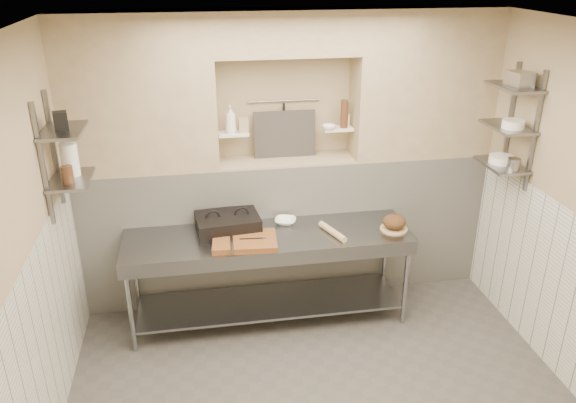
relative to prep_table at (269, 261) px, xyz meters
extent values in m
cube|color=silver|center=(0.26, -1.18, 2.21)|extent=(4.00, 3.90, 0.10)
cube|color=tan|center=(-1.79, -1.18, 0.76)|extent=(0.10, 3.90, 2.80)
cube|color=tan|center=(0.26, 0.82, 0.76)|extent=(4.00, 0.10, 2.80)
cube|color=silver|center=(0.26, 0.57, 0.06)|extent=(4.00, 0.40, 1.40)
cube|color=tan|center=(0.26, 0.57, 0.77)|extent=(1.30, 0.40, 0.02)
cube|color=tan|center=(-1.06, 0.57, 1.46)|extent=(1.35, 0.40, 1.40)
cube|color=tan|center=(1.59, 0.57, 1.46)|extent=(1.35, 0.40, 1.40)
cube|color=tan|center=(0.26, 0.57, 1.96)|extent=(1.30, 0.40, 0.40)
cube|color=silver|center=(-1.73, -1.18, 0.06)|extent=(0.02, 3.90, 1.40)
cube|color=silver|center=(2.25, -1.18, 0.06)|extent=(0.02, 3.90, 1.40)
cube|color=white|center=(-0.24, 0.57, 1.06)|extent=(0.28, 0.16, 0.02)
cube|color=white|center=(0.76, 0.57, 1.06)|extent=(0.28, 0.16, 0.02)
cylinder|color=gray|center=(0.26, 0.74, 1.31)|extent=(0.70, 0.02, 0.02)
cylinder|color=black|center=(0.26, 0.72, 1.14)|extent=(0.02, 0.02, 0.30)
cube|color=#383330|center=(0.26, 0.67, 1.00)|extent=(0.60, 0.08, 0.45)
cube|color=slate|center=(-1.71, 0.07, 1.16)|extent=(0.03, 0.03, 0.95)
cube|color=slate|center=(-1.71, -0.33, 1.16)|extent=(0.03, 0.03, 0.95)
cube|color=slate|center=(-1.58, -0.13, 0.96)|extent=(0.30, 0.50, 0.02)
cube|color=slate|center=(-1.58, -0.13, 1.36)|extent=(0.30, 0.50, 0.03)
cube|color=slate|center=(2.24, 0.07, 1.21)|extent=(0.03, 0.03, 1.05)
cube|color=slate|center=(2.24, -0.33, 1.21)|extent=(0.03, 0.03, 1.05)
cube|color=slate|center=(2.10, -0.13, 0.86)|extent=(0.30, 0.50, 0.02)
cube|color=slate|center=(2.10, -0.13, 1.21)|extent=(0.30, 0.50, 0.02)
cube|color=slate|center=(2.10, -0.13, 1.56)|extent=(0.30, 0.50, 0.03)
cube|color=gray|center=(0.00, 0.02, 0.24)|extent=(2.60, 0.70, 0.04)
cube|color=gray|center=(0.00, 0.02, -0.46)|extent=(2.45, 0.60, 0.03)
cube|color=gray|center=(0.00, -0.31, 0.18)|extent=(2.60, 0.02, 0.12)
cylinder|color=gray|center=(-1.24, -0.27, -0.21)|extent=(0.04, 0.04, 0.86)
cylinder|color=gray|center=(-1.24, 0.31, -0.21)|extent=(0.04, 0.04, 0.86)
cylinder|color=gray|center=(1.24, -0.27, -0.21)|extent=(0.04, 0.04, 0.86)
cylinder|color=gray|center=(1.24, 0.31, -0.21)|extent=(0.04, 0.04, 0.86)
cube|color=black|center=(-0.35, 0.16, 0.31)|extent=(0.60, 0.46, 0.10)
cube|color=black|center=(-0.35, 0.16, 0.39)|extent=(0.60, 0.46, 0.05)
cube|color=brown|center=(-0.23, -0.12, 0.28)|extent=(0.59, 0.43, 0.05)
cube|color=gray|center=(-0.15, -0.13, 0.31)|extent=(0.23, 0.05, 0.01)
cylinder|color=gray|center=(-0.34, -0.21, 0.32)|extent=(0.04, 0.28, 0.03)
imported|color=white|center=(0.19, 0.22, 0.28)|extent=(0.25, 0.25, 0.05)
cylinder|color=tan|center=(0.58, -0.07, 0.29)|extent=(0.19, 0.37, 0.06)
cylinder|color=tan|center=(1.16, -0.07, 0.26)|extent=(0.25, 0.25, 0.01)
ellipsoid|color=#4C2D19|center=(1.16, -0.07, 0.34)|extent=(0.21, 0.21, 0.13)
imported|color=white|center=(-0.26, 0.55, 1.20)|extent=(0.11, 0.11, 0.26)
cube|color=tan|center=(-0.14, 0.56, 1.14)|extent=(0.09, 0.09, 0.13)
imported|color=white|center=(0.66, 0.52, 1.09)|extent=(0.15, 0.15, 0.04)
cylinder|color=#4A2A18|center=(0.82, 0.55, 1.19)|extent=(0.06, 0.06, 0.24)
cylinder|color=#4A2A18|center=(0.81, 0.55, 1.20)|extent=(0.07, 0.07, 0.27)
cylinder|color=white|center=(0.84, 0.58, 1.13)|extent=(0.07, 0.07, 0.12)
cylinder|color=white|center=(-1.58, -0.07, 1.10)|extent=(0.13, 0.13, 0.26)
cylinder|color=#4A2A18|center=(-1.58, -0.23, 1.04)|extent=(0.09, 0.09, 0.13)
cube|color=black|center=(-1.58, -0.16, 1.44)|extent=(0.12, 0.12, 0.14)
cylinder|color=white|center=(2.10, -0.11, 0.90)|extent=(0.22, 0.22, 0.06)
cylinder|color=gray|center=(2.10, -0.31, 0.92)|extent=(0.11, 0.11, 0.11)
cylinder|color=white|center=(2.10, -0.21, 1.26)|extent=(0.19, 0.19, 0.07)
cube|color=gray|center=(2.10, -0.20, 1.63)|extent=(0.19, 0.22, 0.13)
camera|label=1|loc=(-0.59, -4.48, 2.57)|focal=35.00mm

